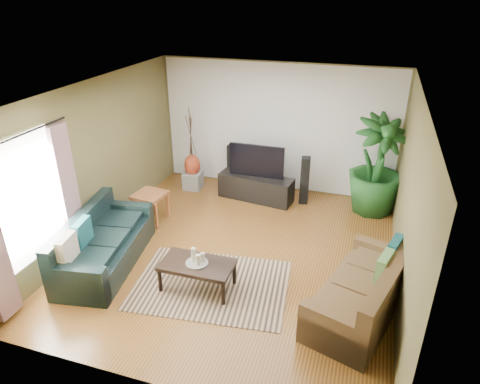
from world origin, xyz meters
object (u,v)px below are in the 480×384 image
at_px(coffee_table, 198,275).
at_px(tv_stand, 256,188).
at_px(side_table, 151,207).
at_px(vase, 192,165).
at_px(sofa_left, 105,241).
at_px(sofa_right, 361,286).
at_px(television, 257,161).
at_px(speaker_right, 305,180).
at_px(speaker_left, 232,166).
at_px(pedestal, 193,180).
at_px(potted_plant, 377,166).

relative_size(coffee_table, tv_stand, 0.68).
bearing_deg(side_table, vase, 83.70).
height_order(sofa_left, coffee_table, sofa_left).
distance_m(sofa_left, coffee_table, 1.64).
relative_size(sofa_left, coffee_table, 1.97).
height_order(tv_stand, vase, vase).
height_order(sofa_right, coffee_table, sofa_right).
bearing_deg(television, sofa_right, -51.89).
distance_m(sofa_right, tv_stand, 3.66).
xyz_separation_m(speaker_right, vase, (-2.43, -0.06, 0.05)).
xyz_separation_m(sofa_left, tv_stand, (1.64, 2.94, -0.17)).
bearing_deg(side_table, speaker_left, 63.73).
xyz_separation_m(tv_stand, pedestal, (-1.45, 0.08, -0.07)).
height_order(coffee_table, pedestal, coffee_table).
bearing_deg(television, speaker_right, 7.35).
bearing_deg(potted_plant, speaker_right, -177.18).
relative_size(coffee_table, speaker_right, 1.07).
relative_size(sofa_right, potted_plant, 1.03).
bearing_deg(sofa_right, coffee_table, -68.32).
xyz_separation_m(television, potted_plant, (2.32, 0.19, 0.11)).
bearing_deg(vase, potted_plant, 1.97).
bearing_deg(sofa_right, potted_plant, -163.83).
xyz_separation_m(pedestal, side_table, (-0.17, -1.57, 0.10)).
bearing_deg(speaker_left, pedestal, -151.50).
relative_size(sofa_right, tv_stand, 1.28).
bearing_deg(potted_plant, sofa_right, -90.88).
distance_m(sofa_right, speaker_right, 3.28).
distance_m(speaker_left, vase, 0.87).
xyz_separation_m(speaker_right, side_table, (-2.60, -1.63, -0.21)).
xyz_separation_m(sofa_right, coffee_table, (-2.30, -0.19, -0.21)).
bearing_deg(television, coffee_table, -90.50).
bearing_deg(television, pedestal, 177.55).
relative_size(television, speaker_left, 1.17).
xyz_separation_m(sofa_right, side_table, (-3.89, 1.39, -0.14)).
relative_size(tv_stand, television, 1.36).
bearing_deg(sofa_right, speaker_right, -139.72).
relative_size(speaker_left, side_table, 1.68).
relative_size(sofa_left, potted_plant, 1.09).
xyz_separation_m(tv_stand, potted_plant, (2.32, 0.21, 0.70)).
distance_m(pedestal, vase, 0.36).
bearing_deg(coffee_table, speaker_left, 100.01).
relative_size(tv_stand, side_table, 2.68).
bearing_deg(pedestal, sofa_right, -38.45).
distance_m(sofa_right, coffee_table, 2.31).
relative_size(coffee_table, television, 0.93).
distance_m(potted_plant, vase, 3.79).
bearing_deg(speaker_right, side_table, -157.12).
relative_size(sofa_right, speaker_right, 1.99).
xyz_separation_m(sofa_left, pedestal, (0.19, 3.02, -0.24)).
distance_m(speaker_right, side_table, 3.08).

